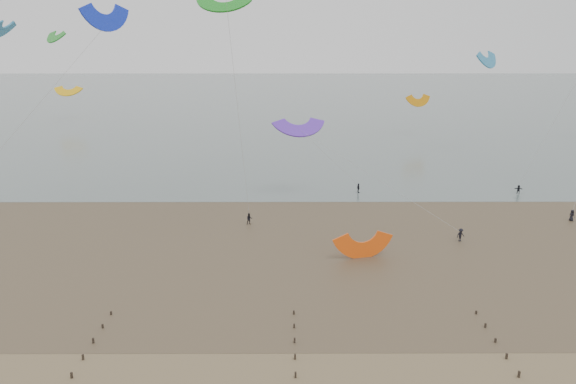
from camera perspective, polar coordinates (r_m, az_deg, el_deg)
The scene contains 4 objects.
sea_and_shore at distance 77.37m, azimuth -5.63°, elevation -4.40°, with size 500.00×665.00×0.03m.
kitesurfers at distance 89.68m, azimuth 14.12°, elevation -1.39°, with size 130.97×26.74×1.82m.
grounded_kite at distance 70.27m, azimuth 7.59°, elevation -6.62°, with size 6.38×3.34×4.86m, color #FF5510, non-canonical shape.
kites_airborne at distance 127.07m, azimuth -10.92°, elevation 13.86°, with size 242.26×117.20×44.55m.
Camera 1 is at (3.28, -37.83, 26.75)m, focal length 35.00 mm.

